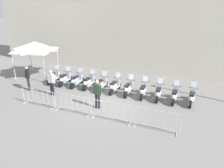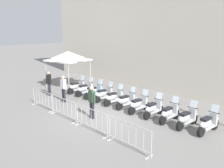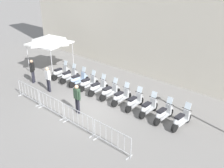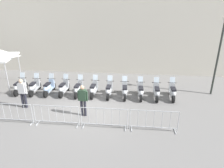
{
  "view_description": "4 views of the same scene",
  "coord_description": "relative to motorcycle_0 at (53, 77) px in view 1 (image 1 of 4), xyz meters",
  "views": [
    {
      "loc": [
        2.58,
        -11.38,
        5.88
      ],
      "look_at": [
        0.34,
        1.17,
        0.87
      ],
      "focal_mm": 34.07,
      "sensor_mm": 36.0,
      "label": 1
    },
    {
      "loc": [
        7.61,
        -9.91,
        4.57
      ],
      "look_at": [
        -0.91,
        2.27,
        1.24
      ],
      "focal_mm": 38.89,
      "sensor_mm": 36.0,
      "label": 2
    },
    {
      "loc": [
        8.05,
        -10.58,
        7.46
      ],
      "look_at": [
        0.57,
        1.92,
        1.02
      ],
      "focal_mm": 41.34,
      "sensor_mm": 36.0,
      "label": 3
    },
    {
      "loc": [
        0.33,
        -10.15,
        5.59
      ],
      "look_at": [
        1.55,
        1.67,
        0.85
      ],
      "focal_mm": 32.47,
      "sensor_mm": 36.0,
      "label": 4
    }
  ],
  "objects": [
    {
      "name": "officer_by_barriers",
      "position": [
        0.9,
        -2.16,
        0.53
      ],
      "size": [
        0.54,
        0.29,
        1.73
      ],
      "color": "#23232D",
      "rests_on": "ground"
    },
    {
      "name": "officer_mid_plaza",
      "position": [
        4.3,
        -3.42,
        0.53
      ],
      "size": [
        0.53,
        0.3,
        1.73
      ],
      "color": "#23232D",
      "rests_on": "ground"
    },
    {
      "name": "ground_plane",
      "position": [
        4.5,
        -2.84,
        -0.45
      ],
      "size": [
        120.0,
        120.0,
        0.0
      ],
      "primitive_type": "plane",
      "color": "slate"
    },
    {
      "name": "canopy_tent",
      "position": [
        -1.85,
        1.08,
        2.06
      ],
      "size": [
        2.77,
        2.77,
        2.91
      ],
      "color": "silver",
      "rests_on": "ground"
    },
    {
      "name": "motorcycle_10",
      "position": [
        9.77,
        -1.93,
        0.0
      ],
      "size": [
        0.73,
        1.7,
        1.24
      ],
      "color": "black",
      "rests_on": "ground"
    },
    {
      "name": "motorcycle_4",
      "position": [
        3.9,
        -0.81,
        0.0
      ],
      "size": [
        0.73,
        1.7,
        1.24
      ],
      "color": "black",
      "rests_on": "ground"
    },
    {
      "name": "building_facade",
      "position": [
        6.06,
        4.72,
        5.49
      ],
      "size": [
        27.91,
        8.02,
        11.89
      ],
      "primitive_type": "cube",
      "rotation": [
        0.0,
        0.0,
        -0.2
      ],
      "color": "beige",
      "rests_on": "ground"
    },
    {
      "name": "motorcycle_1",
      "position": [
        0.98,
        -0.19,
        0.0
      ],
      "size": [
        0.65,
        1.72,
        1.24
      ],
      "color": "black",
      "rests_on": "ground"
    },
    {
      "name": "officer_near_row_end",
      "position": [
        -1.11,
        -1.62,
        0.53
      ],
      "size": [
        0.34,
        0.51,
        1.73
      ],
      "color": "#23232D",
      "rests_on": "ground"
    },
    {
      "name": "motorcycle_2",
      "position": [
        1.95,
        -0.37,
        0.0
      ],
      "size": [
        0.72,
        1.7,
        1.24
      ],
      "color": "black",
      "rests_on": "ground"
    },
    {
      "name": "barrier_segment_0",
      "position": [
        0.74,
        -3.74,
        0.07
      ],
      "size": [
        2.2,
        0.85,
        1.07
      ],
      "color": "#B2B5B7",
      "rests_on": "ground"
    },
    {
      "name": "barrier_segment_3",
      "position": [
        7.59,
        -5.16,
        0.07
      ],
      "size": [
        2.2,
        0.85,
        1.07
      ],
      "color": "#B2B5B7",
      "rests_on": "ground"
    },
    {
      "name": "motorcycle_8",
      "position": [
        7.81,
        -1.6,
        0.0
      ],
      "size": [
        0.65,
        1.72,
        1.24
      ],
      "color": "black",
      "rests_on": "ground"
    },
    {
      "name": "motorcycle_7",
      "position": [
        6.84,
        -1.4,
        0.0
      ],
      "size": [
        0.62,
        1.72,
        1.24
      ],
      "color": "black",
      "rests_on": "ground"
    },
    {
      "name": "motorcycle_0",
      "position": [
        0.0,
        0.0,
        0.0
      ],
      "size": [
        0.66,
        1.72,
        1.24
      ],
      "color": "black",
      "rests_on": "ground"
    },
    {
      "name": "motorcycle_5",
      "position": [
        4.88,
        -0.96,
        0.0
      ],
      "size": [
        0.73,
        1.7,
        1.24
      ],
      "color": "black",
      "rests_on": "ground"
    },
    {
      "name": "motorcycle_6",
      "position": [
        5.85,
        -1.21,
        0.0
      ],
      "size": [
        0.7,
        1.71,
        1.24
      ],
      "color": "black",
      "rests_on": "ground"
    },
    {
      "name": "barrier_segment_1",
      "position": [
        3.02,
        -4.21,
        0.07
      ],
      "size": [
        2.2,
        0.85,
        1.07
      ],
      "color": "#B2B5B7",
      "rests_on": "ground"
    },
    {
      "name": "motorcycle_9",
      "position": [
        8.78,
        -1.82,
        0.0
      ],
      "size": [
        0.7,
        1.71,
        1.24
      ],
      "color": "black",
      "rests_on": "ground"
    },
    {
      "name": "motorcycle_3",
      "position": [
        2.93,
        -0.57,
        0.0
      ],
      "size": [
        0.73,
        1.7,
        1.24
      ],
      "color": "black",
      "rests_on": "ground"
    },
    {
      "name": "barrier_segment_2",
      "position": [
        5.31,
        -4.69,
        0.07
      ],
      "size": [
        2.2,
        0.85,
        1.07
      ],
      "color": "#B2B5B7",
      "rests_on": "ground"
    }
  ]
}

